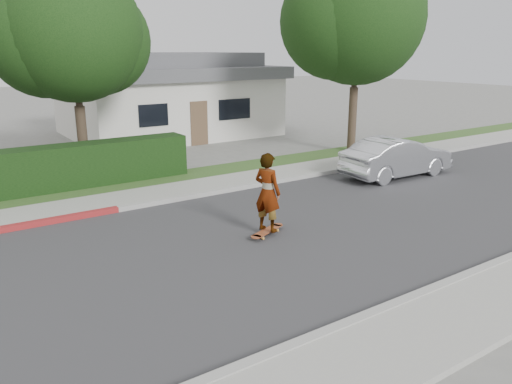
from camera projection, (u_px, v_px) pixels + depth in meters
ground at (137, 271)px, 10.41m from camera, size 120.00×120.00×0.00m
road at (137, 271)px, 10.41m from camera, size 60.00×8.00×0.01m
curb_near at (243, 368)px, 7.12m from camera, size 60.00×0.20×0.15m
curb_far at (82, 216)px, 13.65m from camera, size 60.00×0.20×0.15m
sidewalk_far at (73, 208)px, 14.38m from camera, size 60.00×1.60×0.12m
planting_strip at (60, 195)px, 15.65m from camera, size 60.00×1.60×0.10m
tree_center at (71, 36)px, 17.18m from camera, size 5.66×4.84×7.44m
tree_right at (354, 20)px, 20.91m from camera, size 6.32×5.60×8.56m
house at (167, 95)px, 26.88m from camera, size 10.60×8.60×4.30m
skateboard at (267, 231)px, 12.40m from camera, size 1.27×0.71×0.12m
skateboarder at (267, 192)px, 12.12m from camera, size 0.68×0.83×1.96m
car_silver at (397, 157)px, 17.96m from camera, size 4.40×1.66×1.43m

